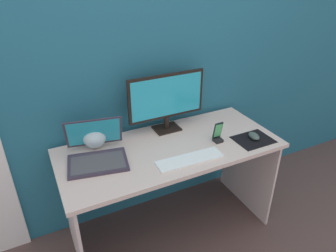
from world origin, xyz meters
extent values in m
plane|color=#503C37|center=(0.00, 0.00, 0.00)|extent=(8.00, 8.00, 0.00)
cube|color=#216178|center=(0.00, 0.37, 1.25)|extent=(6.00, 0.04, 2.50)
cube|color=beige|center=(0.00, 0.00, 0.72)|extent=(1.44, 0.63, 0.03)
cube|color=beige|center=(-0.68, 0.00, 0.35)|extent=(0.02, 0.59, 0.70)
cube|color=beige|center=(0.68, 0.00, 0.35)|extent=(0.02, 0.59, 0.70)
cube|color=black|center=(0.08, 0.22, 0.74)|extent=(0.18, 0.14, 0.01)
cylinder|color=black|center=(0.08, 0.22, 0.79)|extent=(0.04, 0.04, 0.09)
cube|color=black|center=(0.08, 0.22, 0.98)|extent=(0.55, 0.02, 0.31)
cube|color=#26A5BF|center=(0.08, 0.21, 0.98)|extent=(0.52, 0.00, 0.28)
cube|color=#372D3D|center=(-0.47, 0.02, 0.74)|extent=(0.38, 0.30, 0.02)
cube|color=#47474C|center=(-0.47, 0.01, 0.75)|extent=(0.34, 0.24, 0.00)
cube|color=#372D3D|center=(-0.44, 0.18, 0.86)|extent=(0.36, 0.16, 0.22)
cube|color=#26A5BF|center=(-0.44, 0.18, 0.86)|extent=(0.33, 0.14, 0.19)
sphere|color=silver|center=(-0.44, 0.22, 0.80)|extent=(0.15, 0.15, 0.15)
cube|color=white|center=(0.04, -0.19, 0.74)|extent=(0.42, 0.13, 0.01)
cube|color=black|center=(0.54, -0.17, 0.73)|extent=(0.25, 0.20, 0.00)
ellipsoid|color=#41534C|center=(0.55, -0.16, 0.75)|extent=(0.08, 0.11, 0.04)
cube|color=black|center=(0.31, -0.08, 0.74)|extent=(0.06, 0.05, 0.02)
cube|color=black|center=(0.31, -0.07, 0.81)|extent=(0.06, 0.03, 0.12)
cube|color=#4CB266|center=(0.31, -0.08, 0.81)|extent=(0.05, 0.02, 0.10)
camera|label=1|loc=(-0.76, -1.51, 1.80)|focal=33.03mm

